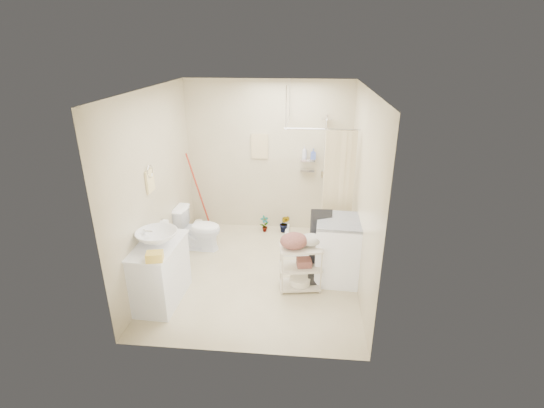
{
  "coord_description": "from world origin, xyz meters",
  "views": [
    {
      "loc": [
        0.67,
        -4.9,
        3.13
      ],
      "look_at": [
        0.18,
        0.25,
        1.0
      ],
      "focal_mm": 26.0,
      "sensor_mm": 36.0,
      "label": 1
    }
  ],
  "objects_px": {
    "washing_machine": "(338,250)",
    "toilet": "(199,228)",
    "vanity": "(160,273)",
    "laundry_rack": "(300,264)"
  },
  "relations": [
    {
      "from": "washing_machine",
      "to": "toilet",
      "type": "bearing_deg",
      "value": 165.78
    },
    {
      "from": "vanity",
      "to": "laundry_rack",
      "type": "distance_m",
      "value": 1.83
    },
    {
      "from": "vanity",
      "to": "laundry_rack",
      "type": "height_order",
      "value": "vanity"
    },
    {
      "from": "vanity",
      "to": "laundry_rack",
      "type": "relative_size",
      "value": 1.22
    },
    {
      "from": "toilet",
      "to": "laundry_rack",
      "type": "height_order",
      "value": "laundry_rack"
    },
    {
      "from": "laundry_rack",
      "to": "toilet",
      "type": "bearing_deg",
      "value": 140.94
    },
    {
      "from": "vanity",
      "to": "toilet",
      "type": "xyz_separation_m",
      "value": [
        0.12,
        1.41,
        -0.05
      ]
    },
    {
      "from": "washing_machine",
      "to": "laundry_rack",
      "type": "distance_m",
      "value": 0.61
    },
    {
      "from": "laundry_rack",
      "to": "vanity",
      "type": "bearing_deg",
      "value": -174.82
    },
    {
      "from": "toilet",
      "to": "laundry_rack",
      "type": "distance_m",
      "value": 1.93
    }
  ]
}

